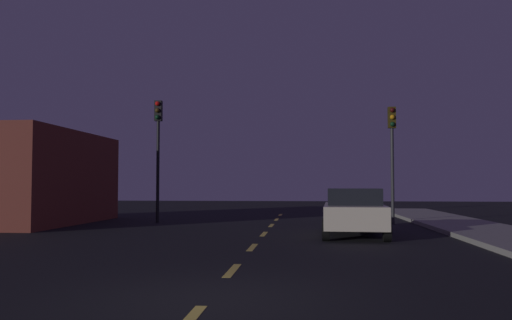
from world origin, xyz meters
TOP-DOWN VIEW (x-y plane):
  - ground_plane at (0.00, 7.00)m, footprint 80.00×80.00m
  - lane_stripe_second at (0.00, 2.60)m, footprint 0.16×1.60m
  - lane_stripe_third at (0.00, 6.40)m, footprint 0.16×1.60m
  - lane_stripe_fourth at (0.00, 10.20)m, footprint 0.16×1.60m
  - lane_stripe_fifth at (0.00, 14.00)m, footprint 0.16×1.60m
  - lane_stripe_sixth at (0.00, 17.80)m, footprint 0.16×1.60m
  - lane_stripe_seventh at (0.00, 21.60)m, footprint 0.16×1.60m
  - traffic_signal_left at (-5.08, 15.13)m, footprint 0.32×0.38m
  - traffic_signal_right at (5.05, 15.13)m, footprint 0.32×0.38m
  - car_stopped_ahead at (2.96, 9.87)m, footprint 2.19×4.65m
  - storefront_left at (-10.60, 14.02)m, footprint 5.20×8.40m

SIDE VIEW (x-z plane):
  - ground_plane at x=0.00m, z-range 0.00..0.00m
  - lane_stripe_second at x=0.00m, z-range 0.00..0.01m
  - lane_stripe_third at x=0.00m, z-range 0.00..0.01m
  - lane_stripe_fourth at x=0.00m, z-range 0.00..0.01m
  - lane_stripe_fifth at x=0.00m, z-range 0.00..0.01m
  - lane_stripe_sixth at x=0.00m, z-range 0.00..0.01m
  - lane_stripe_seventh at x=0.00m, z-range 0.00..0.01m
  - car_stopped_ahead at x=2.96m, z-range 0.02..1.55m
  - storefront_left at x=-10.60m, z-range 0.00..3.91m
  - traffic_signal_right at x=5.05m, z-range 0.99..5.95m
  - traffic_signal_left at x=-5.08m, z-range 1.05..6.42m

